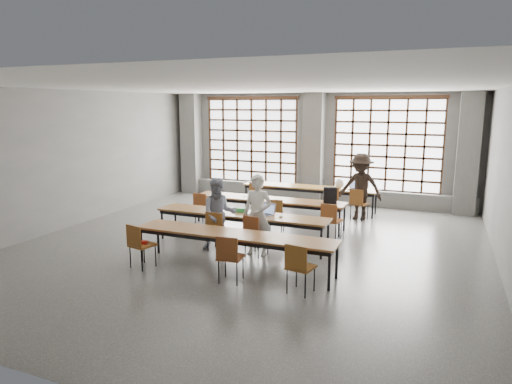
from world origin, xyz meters
TOP-DOWN VIEW (x-y plane):
  - floor at (0.00, 0.00)m, footprint 11.00×11.00m
  - ceiling at (0.00, 0.00)m, footprint 11.00×11.00m
  - wall_back at (0.00, 5.50)m, footprint 10.00×0.00m
  - wall_front at (0.00, -5.50)m, footprint 10.00×0.00m
  - wall_left at (-5.00, 0.00)m, footprint 0.00×11.00m
  - wall_right at (5.00, 0.00)m, footprint 0.00×11.00m
  - column_left at (-4.50, 5.22)m, footprint 0.60×0.55m
  - column_mid at (0.00, 5.22)m, footprint 0.60×0.55m
  - column_right at (4.50, 5.22)m, footprint 0.60×0.55m
  - window_left at (-2.25, 5.42)m, footprint 3.32×0.12m
  - window_right at (2.25, 5.42)m, footprint 3.32×0.12m
  - sill_ledge at (0.00, 5.30)m, footprint 9.80×0.35m
  - desk_row_a at (0.22, 3.96)m, footprint 4.00×0.70m
  - desk_row_b at (-0.25, 1.84)m, footprint 4.00×0.70m
  - desk_row_c at (-0.24, 0.09)m, footprint 4.00×0.70m
  - desk_row_d at (0.29, -1.43)m, footprint 4.00×0.70m
  - chair_back_left at (-1.19, 3.33)m, footprint 0.46×0.47m
  - chair_back_mid at (1.04, 3.34)m, footprint 0.52×0.52m
  - chair_back_right at (1.80, 3.34)m, footprint 0.53×0.53m
  - chair_mid_left at (-1.86, 1.21)m, footprint 0.45×0.46m
  - chair_mid_centre at (0.16, 1.21)m, footprint 0.49×0.49m
  - chair_mid_right at (1.54, 1.21)m, footprint 0.49×0.49m
  - chair_front_left at (-0.54, -0.54)m, footprint 0.42×0.43m
  - chair_front_right at (0.34, -0.54)m, footprint 0.51×0.51m
  - chair_near_left at (-1.43, -2.06)m, footprint 0.51×0.51m
  - chair_near_mid at (0.50, -2.06)m, footprint 0.46×0.46m
  - chair_near_right at (1.78, -2.06)m, footprint 0.49×0.49m
  - student_male at (0.36, -0.41)m, footprint 0.64×0.44m
  - student_female at (-0.54, -0.41)m, footprint 0.97×0.90m
  - student_back at (1.82, 3.46)m, footprint 1.24×0.80m
  - laptop_front at (0.33, 0.19)m, footprint 0.44×0.41m
  - laptop_back at (1.57, 4.07)m, footprint 0.36×0.31m
  - mouse at (0.71, 0.07)m, footprint 0.11×0.09m
  - green_box at (-0.29, 0.17)m, footprint 0.26×0.15m
  - phone at (-0.06, -0.01)m, footprint 0.14×0.10m
  - paper_sheet_a at (-0.85, 1.89)m, footprint 0.36×0.32m
  - paper_sheet_b at (-0.55, 1.79)m, footprint 0.36×0.34m
  - backpack at (1.35, 1.89)m, footprint 0.36×0.28m
  - plastic_bag at (1.12, 4.01)m, footprint 0.30×0.26m
  - red_pouch at (-1.41, -1.98)m, footprint 0.21×0.12m

SIDE VIEW (x-z plane):
  - floor at x=0.00m, z-range 0.00..0.00m
  - sill_ledge at x=0.00m, z-range 0.00..0.50m
  - red_pouch at x=-1.41m, z-range 0.47..0.53m
  - chair_back_left at x=-1.19m, z-range 0.10..0.98m
  - chair_back_mid at x=1.04m, z-range 0.10..0.98m
  - chair_back_right at x=1.80m, z-range 0.10..0.98m
  - chair_mid_left at x=-1.86m, z-range 0.10..0.98m
  - chair_mid_centre at x=0.16m, z-range 0.10..0.98m
  - chair_mid_right at x=1.54m, z-range 0.10..0.98m
  - chair_front_left at x=-0.54m, z-range 0.10..0.98m
  - chair_front_right at x=0.34m, z-range 0.10..0.98m
  - chair_near_left at x=-1.43m, z-range 0.10..0.98m
  - chair_near_mid at x=0.50m, z-range 0.10..0.98m
  - chair_near_right at x=1.78m, z-range 0.10..0.98m
  - desk_row_a at x=0.22m, z-range 0.30..1.03m
  - desk_row_b at x=-0.25m, z-range 0.30..1.03m
  - desk_row_c at x=-0.24m, z-range 0.30..1.03m
  - desk_row_d at x=0.29m, z-range 0.30..1.03m
  - paper_sheet_a at x=-0.85m, z-range 0.73..0.73m
  - paper_sheet_b at x=-0.55m, z-range 0.73..0.73m
  - phone at x=-0.06m, z-range 0.73..0.74m
  - mouse at x=0.71m, z-range 0.73..0.77m
  - green_box at x=-0.29m, z-range 0.73..0.82m
  - laptop_front at x=0.33m, z-range 0.66..0.92m
  - laptop_back at x=1.57m, z-range 0.66..0.92m
  - student_female at x=-0.54m, z-range 0.00..1.58m
  - student_male at x=0.36m, z-range 0.00..1.71m
  - plastic_bag at x=1.12m, z-range 0.73..1.02m
  - student_back at x=1.82m, z-range 0.00..1.83m
  - backpack at x=1.35m, z-range 0.73..1.13m
  - wall_back at x=0.00m, z-range -3.25..6.75m
  - wall_front at x=0.00m, z-range -3.25..6.75m
  - wall_left at x=-5.00m, z-range -3.75..7.25m
  - wall_right at x=5.00m, z-range -3.75..7.25m
  - column_left at x=-4.50m, z-range 0.00..3.50m
  - column_mid at x=0.00m, z-range 0.00..3.50m
  - column_right at x=4.50m, z-range 0.00..3.50m
  - window_left at x=-2.25m, z-range 0.40..3.40m
  - window_right at x=2.25m, z-range 0.40..3.40m
  - ceiling at x=0.00m, z-range 3.50..3.50m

